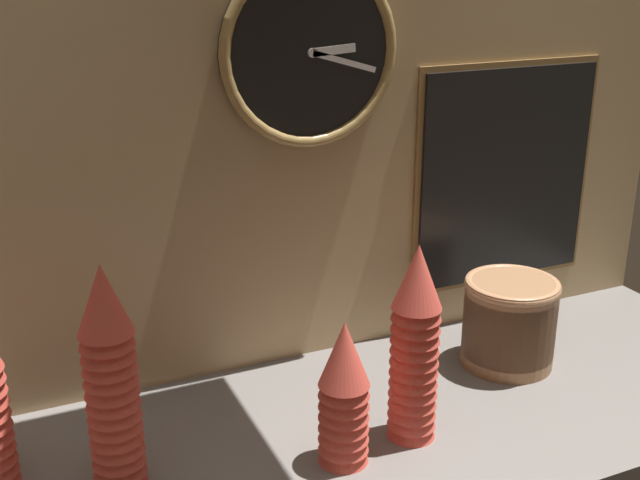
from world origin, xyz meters
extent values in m
cube|color=slate|center=(0.00, 0.00, -0.02)|extent=(1.60, 0.56, 0.04)
cube|color=tan|center=(0.00, 0.27, 0.53)|extent=(1.60, 0.03, 1.05)
cone|color=#DB4C3D|center=(-0.07, -0.08, 0.05)|extent=(0.08, 0.08, 0.10)
cone|color=#DB4C3D|center=(-0.07, -0.08, 0.07)|extent=(0.08, 0.08, 0.10)
cone|color=#DB4C3D|center=(-0.07, -0.08, 0.09)|extent=(0.08, 0.08, 0.10)
cone|color=#DB4C3D|center=(-0.07, -0.08, 0.11)|extent=(0.08, 0.08, 0.10)
cone|color=#DB4C3D|center=(-0.07, -0.08, 0.12)|extent=(0.08, 0.08, 0.10)
cone|color=#DB4C3D|center=(-0.07, -0.08, 0.14)|extent=(0.08, 0.08, 0.10)
cone|color=#DB4C3D|center=(-0.07, -0.08, 0.16)|extent=(0.08, 0.08, 0.10)
cone|color=#DB4C3D|center=(-0.07, -0.08, 0.18)|extent=(0.08, 0.08, 0.10)
cone|color=#DB4C3D|center=(0.05, -0.07, 0.05)|extent=(0.08, 0.08, 0.10)
cone|color=#DB4C3D|center=(0.05, -0.07, 0.07)|extent=(0.08, 0.08, 0.10)
cone|color=#DB4C3D|center=(0.05, -0.07, 0.09)|extent=(0.08, 0.08, 0.10)
cone|color=#DB4C3D|center=(0.05, -0.07, 0.11)|extent=(0.08, 0.08, 0.10)
cone|color=#DB4C3D|center=(0.05, -0.07, 0.12)|extent=(0.08, 0.08, 0.10)
cone|color=#DB4C3D|center=(0.05, -0.07, 0.14)|extent=(0.08, 0.08, 0.10)
cone|color=#DB4C3D|center=(0.05, -0.07, 0.16)|extent=(0.08, 0.08, 0.10)
cone|color=#DB4C3D|center=(0.05, -0.07, 0.18)|extent=(0.08, 0.08, 0.10)
cone|color=#DB4C3D|center=(0.05, -0.07, 0.20)|extent=(0.08, 0.08, 0.10)
cone|color=#DB4C3D|center=(0.05, -0.07, 0.22)|extent=(0.08, 0.08, 0.10)
cone|color=#DB4C3D|center=(0.05, -0.07, 0.24)|extent=(0.08, 0.08, 0.10)
cone|color=#DB4C3D|center=(0.05, -0.07, 0.25)|extent=(0.08, 0.08, 0.10)
cone|color=#DB4C3D|center=(0.05, -0.07, 0.27)|extent=(0.08, 0.08, 0.10)
cone|color=#DB4C3D|center=(-0.39, 0.00, 0.05)|extent=(0.08, 0.08, 0.10)
cone|color=#DB4C3D|center=(-0.39, 0.00, 0.07)|extent=(0.08, 0.08, 0.10)
cone|color=#DB4C3D|center=(-0.39, 0.00, 0.09)|extent=(0.08, 0.08, 0.10)
cone|color=#DB4C3D|center=(-0.39, 0.00, 0.11)|extent=(0.08, 0.08, 0.10)
cone|color=#DB4C3D|center=(-0.39, 0.00, 0.12)|extent=(0.08, 0.08, 0.10)
cone|color=#DB4C3D|center=(-0.39, 0.00, 0.14)|extent=(0.08, 0.08, 0.10)
cone|color=#DB4C3D|center=(-0.39, 0.00, 0.16)|extent=(0.08, 0.08, 0.10)
cone|color=#DB4C3D|center=(-0.39, 0.00, 0.18)|extent=(0.08, 0.08, 0.10)
cone|color=#DB4C3D|center=(-0.39, 0.00, 0.20)|extent=(0.08, 0.08, 0.10)
cone|color=#DB4C3D|center=(-0.39, 0.00, 0.22)|extent=(0.08, 0.08, 0.10)
cone|color=#DB4C3D|center=(-0.39, 0.00, 0.24)|extent=(0.08, 0.08, 0.10)
cone|color=#DB4C3D|center=(-0.39, 0.00, 0.25)|extent=(0.08, 0.08, 0.10)
cone|color=#DB4C3D|center=(-0.39, 0.00, 0.27)|extent=(0.08, 0.08, 0.10)
cone|color=#DB4C3D|center=(-0.39, 0.00, 0.29)|extent=(0.08, 0.08, 0.10)
cylinder|color=#996B47|center=(0.33, 0.06, 0.02)|extent=(0.17, 0.17, 0.05)
cylinder|color=#996B47|center=(0.33, 0.06, 0.05)|extent=(0.17, 0.17, 0.05)
cylinder|color=#996B47|center=(0.33, 0.06, 0.07)|extent=(0.17, 0.17, 0.05)
cylinder|color=#996B47|center=(0.33, 0.06, 0.09)|extent=(0.17, 0.17, 0.05)
cylinder|color=#996B47|center=(0.33, 0.06, 0.12)|extent=(0.17, 0.17, 0.05)
cylinder|color=#996B47|center=(0.33, 0.06, 0.14)|extent=(0.17, 0.17, 0.05)
torus|color=tan|center=(0.33, 0.06, 0.16)|extent=(0.17, 0.17, 0.02)
cylinder|color=black|center=(0.01, 0.24, 0.57)|extent=(0.31, 0.02, 0.31)
torus|color=#AD894C|center=(0.01, 0.23, 0.57)|extent=(0.32, 0.02, 0.32)
cube|color=white|center=(0.05, 0.23, 0.57)|extent=(0.08, 0.01, 0.02)
cube|color=white|center=(0.07, 0.23, 0.55)|extent=(0.12, 0.01, 0.04)
cylinder|color=white|center=(0.01, 0.23, 0.57)|extent=(0.02, 0.01, 0.02)
cube|color=olive|center=(0.44, 0.25, 0.30)|extent=(0.41, 0.01, 0.45)
cube|color=black|center=(0.44, 0.24, 0.30)|extent=(0.39, 0.01, 0.43)
camera|label=1|loc=(-0.53, -1.00, 0.73)|focal=45.00mm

